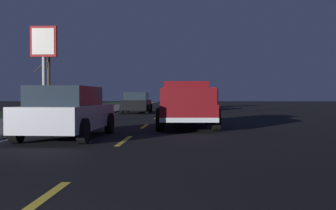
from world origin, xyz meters
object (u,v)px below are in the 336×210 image
object	(u,v)px
pickup_truck	(186,105)
sedan_black	(137,103)
sedan_blue	(188,102)
gas_price_sign	(44,48)
bare_tree_far	(48,82)
sedan_red	(186,101)
sedan_silver	(68,112)

from	to	relation	value
pickup_truck	sedan_black	size ratio (longest dim) A/B	1.24
sedan_blue	gas_price_sign	world-z (taller)	gas_price_sign
pickup_truck	bare_tree_far	xyz separation A→B (m)	(18.02, 12.31, 1.67)
sedan_blue	bare_tree_far	world-z (taller)	bare_tree_far
sedan_blue	bare_tree_far	distance (m)	12.57
sedan_black	sedan_red	bearing A→B (deg)	-17.28
sedan_black	bare_tree_far	size ratio (longest dim) A/B	0.89
sedan_blue	gas_price_sign	distance (m)	12.64
sedan_red	bare_tree_far	distance (m)	13.86
bare_tree_far	sedan_silver	bearing A→B (deg)	-158.80
sedan_red	bare_tree_far	world-z (taller)	bare_tree_far
sedan_blue	sedan_red	bearing A→B (deg)	1.21
sedan_black	sedan_silver	size ratio (longest dim) A/B	0.99
sedan_red	sedan_silver	xyz separation A→B (m)	(-28.74, 3.52, 0.00)
pickup_truck	sedan_black	world-z (taller)	pickup_truck
gas_price_sign	pickup_truck	bearing A→B (deg)	-138.00
pickup_truck	sedan_blue	bearing A→B (deg)	-0.38
sedan_black	bare_tree_far	bearing A→B (deg)	57.43
pickup_truck	sedan_blue	world-z (taller)	pickup_truck
sedan_black	sedan_silver	distance (m)	17.06
pickup_truck	sedan_silver	size ratio (longest dim) A/B	1.23
pickup_truck	sedan_black	xyz separation A→B (m)	(12.49, 3.66, -0.13)
pickup_truck	sedan_red	size ratio (longest dim) A/B	1.24
sedan_black	sedan_red	world-z (taller)	same
sedan_red	gas_price_sign	xyz separation A→B (m)	(-12.83, 10.20, 3.90)
pickup_truck	sedan_red	xyz separation A→B (m)	(24.18, 0.03, -0.13)
sedan_black	gas_price_sign	bearing A→B (deg)	99.86
gas_price_sign	bare_tree_far	size ratio (longest dim) A/B	1.27
pickup_truck	sedan_red	bearing A→B (deg)	0.06
sedan_red	bare_tree_far	xyz separation A→B (m)	(-6.16, 12.29, 1.79)
bare_tree_far	sedan_black	bearing A→B (deg)	-122.57
sedan_blue	bare_tree_far	xyz separation A→B (m)	(0.53, 12.43, 1.79)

